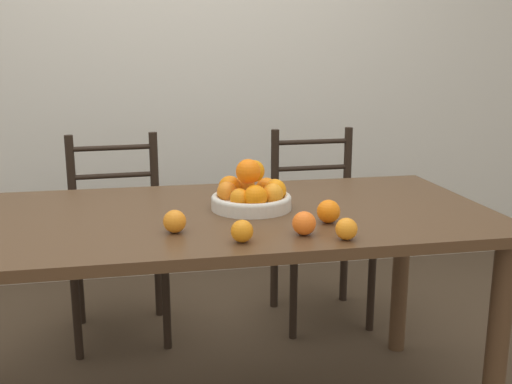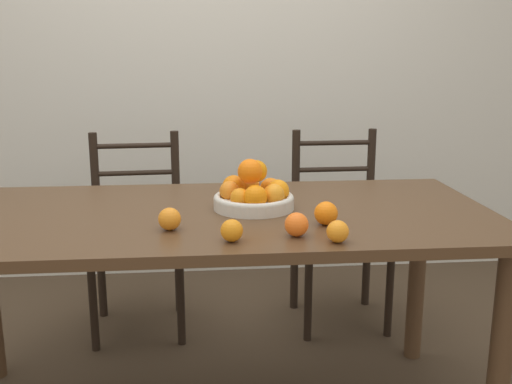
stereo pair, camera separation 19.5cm
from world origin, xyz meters
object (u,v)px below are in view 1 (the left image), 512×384
at_px(orange_loose_2, 304,223).
at_px(chair_right, 319,227).
at_px(orange_loose_0, 346,229).
at_px(orange_loose_3, 175,221).
at_px(orange_loose_4, 329,211).
at_px(orange_loose_1, 242,231).
at_px(chair_left, 118,239).
at_px(fruit_bowl, 251,193).

relative_size(orange_loose_2, chair_right, 0.08).
relative_size(orange_loose_0, orange_loose_3, 0.93).
relative_size(orange_loose_0, orange_loose_4, 0.87).
distance_m(orange_loose_0, orange_loose_1, 0.30).
relative_size(orange_loose_0, chair_left, 0.07).
xyz_separation_m(orange_loose_1, orange_loose_2, (0.19, 0.03, 0.00)).
height_order(orange_loose_2, chair_right, chair_right).
xyz_separation_m(orange_loose_4, chair_left, (-0.69, 0.96, -0.35)).
distance_m(fruit_bowl, orange_loose_1, 0.37).
distance_m(orange_loose_0, chair_right, 1.22).
bearing_deg(orange_loose_0, orange_loose_2, 147.60).
height_order(fruit_bowl, orange_loose_3, fruit_bowl).
relative_size(orange_loose_2, orange_loose_3, 1.02).
bearing_deg(chair_right, fruit_bowl, -123.89).
bearing_deg(fruit_bowl, orange_loose_3, -140.56).
height_order(fruit_bowl, chair_left, fruit_bowl).
relative_size(orange_loose_2, orange_loose_4, 0.96).
relative_size(orange_loose_3, chair_right, 0.07).
height_order(orange_loose_1, chair_left, chair_left).
bearing_deg(orange_loose_4, orange_loose_3, -178.69).
bearing_deg(orange_loose_1, orange_loose_3, 144.55).
bearing_deg(fruit_bowl, orange_loose_4, -46.35).
xyz_separation_m(chair_left, chair_right, (0.96, 0.00, 0.00)).
bearing_deg(orange_loose_3, orange_loose_2, -14.60).
bearing_deg(chair_left, fruit_bowl, -60.41).
bearing_deg(chair_left, orange_loose_0, -62.23).
bearing_deg(orange_loose_1, orange_loose_2, 9.50).
distance_m(orange_loose_3, chair_right, 1.28).
bearing_deg(chair_left, orange_loose_4, -57.72).
bearing_deg(chair_right, orange_loose_3, -128.97).
height_order(orange_loose_0, chair_left, chair_left).
relative_size(orange_loose_3, chair_left, 0.07).
height_order(fruit_bowl, chair_right, fruit_bowl).
xyz_separation_m(fruit_bowl, orange_loose_1, (-0.09, -0.35, -0.02)).
height_order(orange_loose_1, chair_right, chair_right).
bearing_deg(orange_loose_4, chair_left, 125.57).
height_order(orange_loose_0, chair_right, chair_right).
distance_m(fruit_bowl, orange_loose_0, 0.44).
height_order(orange_loose_0, orange_loose_4, orange_loose_4).
relative_size(orange_loose_4, chair_right, 0.08).
height_order(orange_loose_2, orange_loose_3, orange_loose_2).
bearing_deg(orange_loose_3, orange_loose_4, 1.31).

